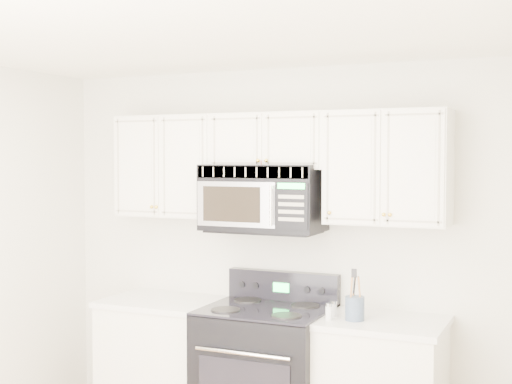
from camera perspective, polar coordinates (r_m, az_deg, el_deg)
The scene contains 8 objects.
room at distance 3.65m, azimuth -8.44°, elevation -7.68°, with size 3.51×3.51×2.61m.
base_cabinet_left at distance 5.45m, azimuth -7.30°, elevation -13.59°, with size 0.86×0.65×0.92m.
range at distance 5.03m, azimuth 0.83°, elevation -14.28°, with size 0.84×0.76×1.14m.
upper_cabinets at distance 5.00m, azimuth 1.34°, elevation 2.47°, with size 2.44×0.37×0.75m.
microwave at distance 4.98m, azimuth 0.58°, elevation -0.44°, with size 0.83×0.47×0.46m.
utensil_crock at distance 4.65m, azimuth 7.91°, elevation -9.12°, with size 0.12×0.12×0.33m.
shaker_salt at distance 4.74m, azimuth 6.24°, elevation -9.28°, with size 0.04×0.04×0.10m.
shaker_pepper at distance 4.64m, azimuth 5.85°, elevation -9.50°, with size 0.05×0.05×0.11m.
Camera 1 is at (1.93, -3.02, 1.96)m, focal length 50.00 mm.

